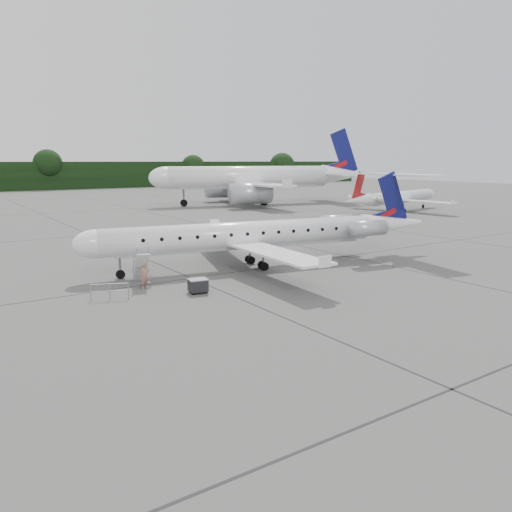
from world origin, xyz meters
TOP-DOWN VIEW (x-y plane):
  - ground at (0.00, 0.00)m, footprint 320.00×320.00m
  - treeline at (0.00, 130.00)m, footprint 260.00×4.00m
  - main_regional_jet at (0.13, 7.87)m, footprint 31.66×25.30m
  - airstair at (-8.61, 7.23)m, footprint 1.26×2.43m
  - passenger at (-8.85, 5.94)m, footprint 0.72×0.55m
  - safety_railing at (-11.65, 4.58)m, footprint 2.05×0.95m
  - baggage_cart at (-6.46, 3.05)m, footprint 1.27×1.10m
  - bg_narrowbody at (32.02, 56.17)m, footprint 46.12×37.73m
  - bg_regional_right at (45.36, 30.84)m, footprint 28.63×23.15m

SIDE VIEW (x-z plane):
  - ground at x=0.00m, z-range 0.00..0.00m
  - baggage_cart at x=-6.46m, z-range 0.00..0.98m
  - safety_railing at x=-11.65m, z-range 0.00..1.00m
  - passenger at x=-8.85m, z-range 0.00..1.76m
  - airstair at x=-8.61m, z-range 0.00..2.28m
  - bg_regional_right at x=45.36m, z-range 0.00..6.66m
  - main_regional_jet at x=0.13m, z-range 0.00..7.28m
  - treeline at x=0.00m, z-range 0.00..8.00m
  - bg_narrowbody at x=32.02m, z-range 0.00..14.53m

